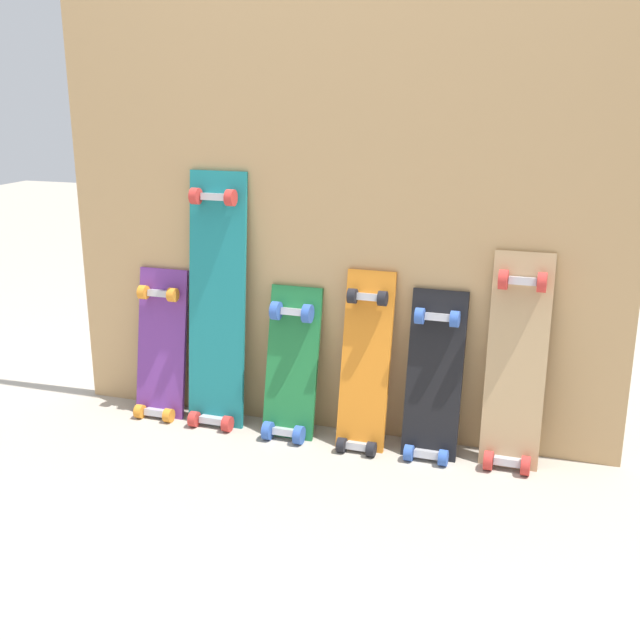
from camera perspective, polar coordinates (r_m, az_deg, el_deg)
The scene contains 8 objects.
ground_plane at distance 2.88m, azimuth 0.44°, elevation -8.13°, with size 12.00×12.00×0.00m, color #A89E8E.
plywood_wall_panel at distance 2.72m, azimuth 0.94°, elevation 6.91°, with size 2.01×0.04×1.50m, color tan.
skateboard_purple at distance 3.02m, azimuth -11.42°, elevation -2.33°, with size 0.20×0.17×0.62m.
skateboard_teal at distance 2.86m, azimuth -7.49°, elevation 0.68°, with size 0.22×0.18×0.99m.
skateboard_green at distance 2.80m, azimuth -2.13°, elevation -3.76°, with size 0.19×0.20×0.59m.
skateboard_orange at distance 2.71m, azimuth 3.23°, elevation -3.73°, with size 0.17×0.21×0.68m.
skateboard_black at distance 2.67m, azimuth 8.18°, elevation -4.70°, with size 0.19×0.20×0.63m.
skateboard_natural at distance 2.63m, azimuth 13.93°, elevation -3.64°, with size 0.19×0.18×0.77m.
Camera 1 is at (0.80, -2.49, 1.22)m, focal length 44.31 mm.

